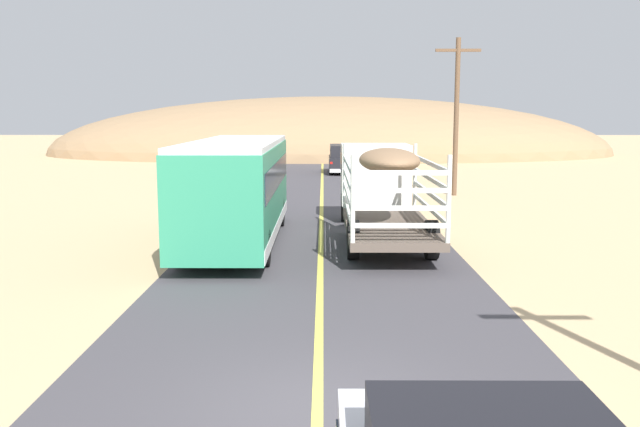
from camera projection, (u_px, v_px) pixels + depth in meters
name	position (u px, v px, depth m)	size (l,w,h in m)	color
ground_plane	(317.00, 411.00, 9.24)	(240.00, 240.00, 0.00)	tan
road_surface	(317.00, 411.00, 9.24)	(8.00, 120.00, 0.02)	#423F44
road_centre_line	(317.00, 410.00, 9.24)	(0.16, 117.60, 0.00)	#D8CC4C
livestock_truck	(380.00, 180.00, 23.05)	(2.53, 9.70, 3.02)	silver
bus	(237.00, 188.00, 20.93)	(2.54, 10.00, 3.21)	#2D8C66
car_far	(343.00, 157.00, 45.77)	(1.90, 4.62, 1.93)	black
power_pole_mid	(456.00, 112.00, 33.06)	(2.20, 0.24, 7.67)	brown
boulder_near_shoulder	(169.00, 173.00, 42.46)	(0.94, 1.12, 0.63)	#756656
distant_hill	(329.00, 154.00, 67.87)	(56.14, 27.55, 11.44)	#957553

